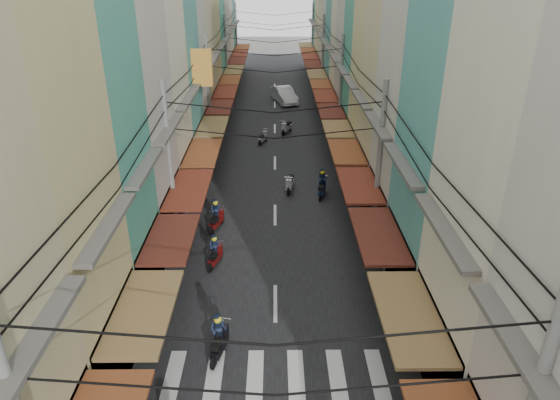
{
  "coord_description": "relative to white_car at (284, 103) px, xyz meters",
  "views": [
    {
      "loc": [
        0.02,
        -18.81,
        12.8
      ],
      "look_at": [
        0.25,
        3.44,
        2.16
      ],
      "focal_mm": 32.0,
      "sensor_mm": 36.0,
      "label": 1
    }
  ],
  "objects": [
    {
      "name": "road",
      "position": [
        -0.96,
        -10.75,
        0.01
      ],
      "size": [
        10.0,
        80.0,
        0.02
      ],
      "primitive_type": "cube",
      "color": "black",
      "rests_on": "ground"
    },
    {
      "name": "parked_scooters",
      "position": [
        3.86,
        -34.36,
        0.46
      ],
      "size": [
        13.2,
        11.66,
        0.99
      ],
      "color": "black",
      "rests_on": "ground"
    },
    {
      "name": "traffic_sign",
      "position": [
        3.82,
        -31.14,
        1.88
      ],
      "size": [
        0.1,
        0.57,
        2.62
      ],
      "color": "gray",
      "rests_on": "ground"
    },
    {
      "name": "building_row_right",
      "position": [
        6.96,
        -14.31,
        9.41
      ],
      "size": [
        7.8,
        68.98,
        22.59
      ],
      "color": "teal",
      "rests_on": "ground"
    },
    {
      "name": "sidewalk_right",
      "position": [
        5.54,
        -10.75,
        0.03
      ],
      "size": [
        3.0,
        80.0,
        0.06
      ],
      "primitive_type": "cube",
      "color": "gray",
      "rests_on": "ground"
    },
    {
      "name": "sidewalk_left",
      "position": [
        -7.46,
        -10.75,
        0.03
      ],
      "size": [
        3.0,
        80.0,
        0.06
      ],
      "primitive_type": "cube",
      "color": "gray",
      "rests_on": "ground"
    },
    {
      "name": "market_umbrella",
      "position": [
        6.12,
        -32.34,
        1.97
      ],
      "size": [
        2.12,
        2.12,
        2.24
      ],
      "color": "#B2B2B7",
      "rests_on": "ground"
    },
    {
      "name": "building_row_left",
      "position": [
        -8.88,
        -14.19,
        9.78
      ],
      "size": [
        7.8,
        67.67,
        23.7
      ],
      "color": "#B8B3A8",
      "rests_on": "ground"
    },
    {
      "name": "moving_scooters",
      "position": [
        -1.59,
        -24.39,
        0.52
      ],
      "size": [
        6.42,
        27.65,
        1.8
      ],
      "color": "black",
      "rests_on": "ground"
    },
    {
      "name": "crosswalk",
      "position": [
        -0.96,
        -36.75,
        0.03
      ],
      "size": [
        7.55,
        2.4,
        0.01
      ],
      "color": "silver",
      "rests_on": "ground"
    },
    {
      "name": "ground",
      "position": [
        -0.96,
        -30.75,
        0.0
      ],
      "size": [
        160.0,
        160.0,
        0.0
      ],
      "primitive_type": "plane",
      "color": "slate",
      "rests_on": "ground"
    },
    {
      "name": "utility_poles",
      "position": [
        -0.96,
        -15.74,
        6.59
      ],
      "size": [
        10.2,
        66.13,
        8.2
      ],
      "color": "gray",
      "rests_on": "ground"
    },
    {
      "name": "pedestrians",
      "position": [
        -4.77,
        -29.32,
        1.04
      ],
      "size": [
        13.03,
        24.1,
        2.22
      ],
      "color": "black",
      "rests_on": "ground"
    },
    {
      "name": "white_car",
      "position": [
        0.0,
        0.0,
        0.0
      ],
      "size": [
        5.82,
        3.56,
        1.92
      ],
      "primitive_type": "imported",
      "rotation": [
        0.0,
        0.0,
        0.28
      ],
      "color": "silver",
      "rests_on": "ground"
    },
    {
      "name": "bicycle",
      "position": [
        6.32,
        -33.53,
        0.0
      ],
      "size": [
        1.66,
        1.09,
        1.07
      ],
      "primitive_type": "imported",
      "rotation": [
        0.0,
        0.0,
        1.21
      ],
      "color": "black",
      "rests_on": "ground"
    }
  ]
}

